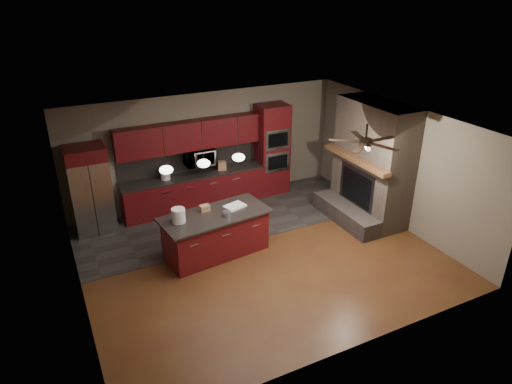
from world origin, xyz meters
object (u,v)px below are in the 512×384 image
paint_can (227,214)px  kitchen_island (216,234)px  refrigerator (90,190)px  oven_tower (272,150)px  counter_box (222,166)px  microwave (200,157)px  counter_bucket (165,174)px  paint_tray (235,206)px  cardboard_box (205,208)px  white_bucket (178,215)px

paint_can → kitchen_island: bearing=136.8°
refrigerator → paint_can: (2.29, -2.32, -0.03)m
oven_tower → counter_box: (-1.44, -0.04, -0.18)m
microwave → counter_bucket: bearing=-176.8°
oven_tower → paint_tray: (-2.00, -2.11, -0.25)m
refrigerator → paint_can: 3.26m
kitchen_island → counter_box: bearing=57.6°
refrigerator → paint_tray: refrigerator is taller
microwave → refrigerator: 2.64m
paint_tray → paint_can: bearing=-151.6°
counter_bucket → counter_box: size_ratio=1.14×
oven_tower → cardboard_box: (-2.62, -1.99, -0.21)m
refrigerator → white_bucket: bearing=-57.8°
counter_bucket → counter_box: bearing=-2.0°
white_bucket → counter_box: 2.82m
paint_can → paint_tray: size_ratio=0.38×
refrigerator → white_bucket: size_ratio=7.00×
refrigerator → counter_bucket: 1.72m
white_bucket → paint_tray: size_ratio=0.69×
refrigerator → paint_can: size_ratio=12.73×
counter_box → paint_tray: bearing=-92.1°
kitchen_island → paint_can: size_ratio=14.66×
white_bucket → paint_can: (0.94, -0.19, -0.09)m
paint_tray → counter_bucket: size_ratio=1.65×
microwave → white_bucket: 2.61m
paint_can → counter_box: (0.86, 2.35, 0.04)m
paint_tray → kitchen_island: bearing=177.6°
oven_tower → paint_tray: size_ratio=5.69×
kitchen_island → cardboard_box: (-0.13, 0.23, 0.52)m
kitchen_island → counter_box: counter_box is taller
microwave → white_bucket: size_ratio=2.55×
refrigerator → white_bucket: 2.52m
oven_tower → counter_box: bearing=-178.3°
paint_tray → cardboard_box: bearing=153.4°
kitchen_island → cardboard_box: size_ratio=11.80×
microwave → counter_box: microwave is taller
microwave → white_bucket: microwave is taller
white_bucket → counter_box: white_bucket is taller
oven_tower → refrigerator: (-4.59, -0.07, -0.19)m
counter_bucket → counter_box: 1.43m
oven_tower → counter_bucket: 2.88m
cardboard_box → white_bucket: bearing=-163.1°
kitchen_island → paint_tray: 0.69m
refrigerator → counter_box: refrigerator is taller
oven_tower → paint_tray: bearing=-133.6°
microwave → paint_tray: size_ratio=1.75×
oven_tower → paint_tray: oven_tower is taller
cardboard_box → oven_tower: bearing=34.2°
oven_tower → microwave: 1.98m
refrigerator → counter_box: bearing=0.6°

